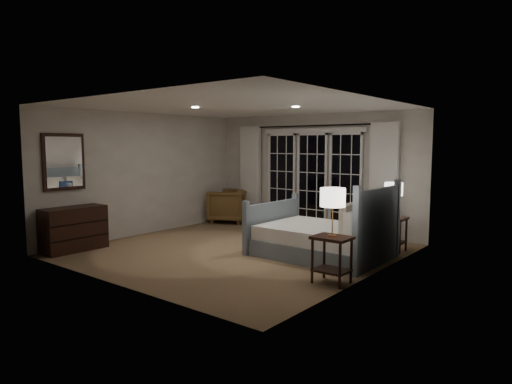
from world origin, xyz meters
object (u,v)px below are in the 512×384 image
Objects in this scene: armchair at (229,206)px; nightstand_left at (332,252)px; lamp_left at (333,198)px; lamp_right at (394,189)px; nightstand_right at (392,229)px; dresser at (74,229)px; bed at (324,238)px.

nightstand_left is at bearing 32.26° from armchair.
lamp_left is (0.00, 0.00, 0.74)m from nightstand_left.
nightstand_left is at bearing -87.56° from lamp_right.
armchair is at bearing 174.08° from nightstand_right.
dresser is (-4.37, -3.46, -0.70)m from lamp_right.
nightstand_left is 1.07× the size of nightstand_right.
lamp_left reaches higher than bed.
nightstand_right is (0.72, 1.11, 0.08)m from bed.
lamp_left is at bearing 14.35° from dresser.
lamp_right is at bearing 58.77° from armchair.
nightstand_left is 2.41m from lamp_right.
nightstand_right is at bearing 57.02° from bed.
bed reaches higher than nightstand_right.
dresser is at bearing -141.62° from nightstand_right.
lamp_left is 0.59× the size of dresser.
armchair is (-4.24, 0.44, 0.00)m from nightstand_right.
lamp_left is (0.10, -2.32, 0.76)m from nightstand_right.
nightstand_left is 0.74× the size of armchair.
dresser is at bearing -165.65° from lamp_left.
armchair reaches higher than nightstand_right.
lamp_right is (-0.10, 2.32, 0.66)m from nightstand_left.
lamp_left is 1.07× the size of lamp_right.
lamp_left is at bearing 32.26° from armchair.
dresser is (-4.47, -1.14, -0.77)m from lamp_left.
nightstand_right is 1.00× the size of lamp_right.
bed reaches higher than dresser.
dresser is at bearing -27.21° from armchair.
lamp_left is at bearing 90.00° from nightstand_left.
bed reaches higher than armchair.
bed is 3.20× the size of lamp_left.
nightstand_right is (-0.10, 2.32, -0.03)m from nightstand_left.
lamp_right is at bearing 92.44° from lamp_left.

